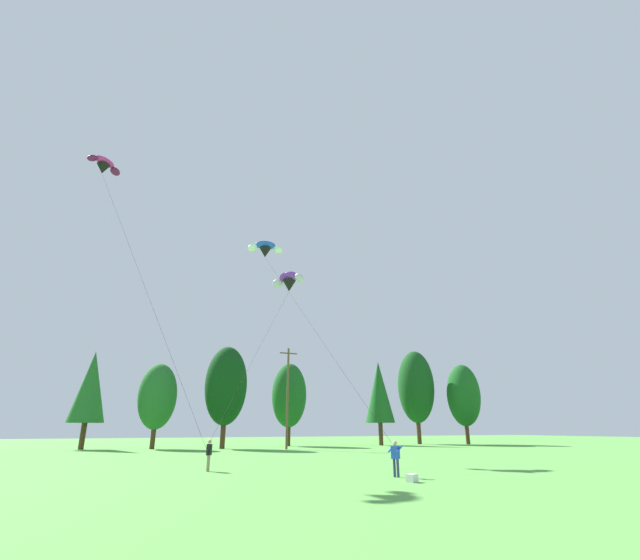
{
  "coord_description": "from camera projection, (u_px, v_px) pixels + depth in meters",
  "views": [
    {
      "loc": [
        -9.52,
        -1.77,
        2.3
      ],
      "look_at": [
        0.69,
        20.85,
        10.56
      ],
      "focal_mm": 25.0,
      "sensor_mm": 36.0,
      "label": 1
    }
  ],
  "objects": [
    {
      "name": "treeline_tree_g",
      "position": [
        289.0,
        395.0,
        61.71
      ],
      "size": [
        4.76,
        4.76,
        10.96
      ],
      "color": "#472D19",
      "rests_on": "ground_plane"
    },
    {
      "name": "kite_flyer_mid",
      "position": [
        396.0,
        456.0,
        22.18
      ],
      "size": [
        0.72,
        0.74,
        1.69
      ],
      "color": "navy",
      "rests_on": "ground_plane"
    },
    {
      "name": "kite_flyer_near",
      "position": [
        209.0,
        452.0,
        25.1
      ],
      "size": [
        0.41,
        0.6,
        1.69
      ],
      "color": "gray",
      "rests_on": "ground_plane"
    },
    {
      "name": "utility_pole",
      "position": [
        288.0,
        395.0,
        52.32
      ],
      "size": [
        2.2,
        0.26,
        11.49
      ],
      "color": "brown",
      "rests_on": "ground_plane"
    },
    {
      "name": "treeline_tree_d",
      "position": [
        91.0,
        387.0,
        51.98
      ],
      "size": [
        4.02,
        4.02,
        11.01
      ],
      "color": "#472D19",
      "rests_on": "ground_plane"
    },
    {
      "name": "treeline_tree_j",
      "position": [
        464.0,
        395.0,
        68.26
      ],
      "size": [
        4.96,
        4.96,
        11.7
      ],
      "color": "#472D19",
      "rests_on": "ground_plane"
    },
    {
      "name": "picnic_cooler",
      "position": [
        412.0,
        478.0,
        19.9
      ],
      "size": [
        0.63,
        0.55,
        0.34
      ],
      "primitive_type": "cube",
      "rotation": [
        0.0,
        0.0,
        0.45
      ],
      "color": "white",
      "rests_on": "ground_plane"
    },
    {
      "name": "treeline_tree_h",
      "position": [
        379.0,
        392.0,
        64.24
      ],
      "size": [
        4.14,
        4.14,
        11.56
      ],
      "color": "#472D19",
      "rests_on": "ground_plane"
    },
    {
      "name": "parafoil_kite_high_magenta",
      "position": [
        104.0,
        165.0,
        39.76
      ],
      "size": [
        10.19,
        13.62,
        24.15
      ],
      "color": "#D12893"
    },
    {
      "name": "parafoil_kite_mid_blue_white",
      "position": [
        265.0,
        249.0,
        43.97
      ],
      "size": [
        3.62,
        20.19,
        18.38
      ],
      "color": "blue"
    },
    {
      "name": "treeline_tree_f",
      "position": [
        226.0,
        385.0,
        53.96
      ],
      "size": [
        5.01,
        5.01,
        11.89
      ],
      "color": "#472D19",
      "rests_on": "ground_plane"
    },
    {
      "name": "parafoil_kite_far_purple",
      "position": [
        289.0,
        281.0,
        39.7
      ],
      "size": [
        9.01,
        10.15,
        14.51
      ],
      "color": "purple"
    },
    {
      "name": "treeline_tree_i",
      "position": [
        416.0,
        387.0,
        69.52
      ],
      "size": [
        5.56,
        5.56,
        13.94
      ],
      "color": "#472D19",
      "rests_on": "ground_plane"
    },
    {
      "name": "treeline_tree_e",
      "position": [
        158.0,
        396.0,
        52.92
      ],
      "size": [
        4.43,
        4.43,
        9.72
      ],
      "color": "#472D19",
      "rests_on": "ground_plane"
    }
  ]
}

